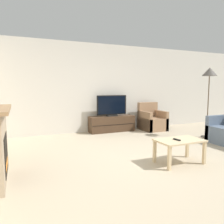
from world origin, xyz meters
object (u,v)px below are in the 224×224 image
object	(u,v)px
remote	(177,140)
floor_lamp	(209,75)
armchair	(152,121)
coffee_table	(179,143)
tv_stand	(112,124)
tv	(112,106)

from	to	relation	value
remote	floor_lamp	distance (m)	2.90
armchair	floor_lamp	world-z (taller)	floor_lamp
coffee_table	armchair	bearing A→B (deg)	65.31
armchair	floor_lamp	xyz separation A→B (m)	(0.82, -1.48, 1.41)
tv_stand	coffee_table	size ratio (longest dim) A/B	1.68
armchair	floor_lamp	bearing A→B (deg)	-60.88
tv	armchair	size ratio (longest dim) A/B	1.11
coffee_table	remote	world-z (taller)	remote
tv_stand	armchair	bearing A→B (deg)	-10.64
tv_stand	floor_lamp	bearing A→B (deg)	-38.91
armchair	coffee_table	world-z (taller)	armchair
armchair	remote	size ratio (longest dim) A/B	5.70
armchair	tv_stand	bearing A→B (deg)	169.36
tv	coffee_table	distance (m)	3.13
armchair	remote	world-z (taller)	armchair
tv_stand	remote	bearing A→B (deg)	-91.44
armchair	remote	bearing A→B (deg)	-115.81
floor_lamp	tv_stand	bearing A→B (deg)	141.09
tv	floor_lamp	xyz separation A→B (m)	(2.14, -1.72, 0.90)
floor_lamp	tv	bearing A→B (deg)	141.13
tv	remote	xyz separation A→B (m)	(-0.08, -3.12, -0.34)
tv_stand	coffee_table	xyz separation A→B (m)	(-0.00, -3.11, 0.13)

